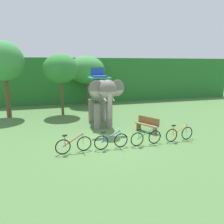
{
  "coord_description": "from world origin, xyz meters",
  "views": [
    {
      "loc": [
        -2.97,
        -10.83,
        4.03
      ],
      "look_at": [
        0.44,
        1.0,
        1.3
      ],
      "focal_mm": 35.1,
      "sensor_mm": 36.0,
      "label": 1
    }
  ],
  "objects_px": {
    "bike_green": "(146,138)",
    "wooden_bench": "(147,124)",
    "bike_orange": "(179,134)",
    "tree_center_right": "(4,62)",
    "elephant": "(101,93)",
    "bike_blue": "(111,141)",
    "tree_far_right": "(61,69)",
    "bike_red": "(74,145)",
    "tree_center_left": "(87,70)"
  },
  "relations": [
    {
      "from": "tree_far_right",
      "to": "bike_green",
      "type": "height_order",
      "value": "tree_far_right"
    },
    {
      "from": "tree_far_right",
      "to": "bike_red",
      "type": "distance_m",
      "value": 8.6
    },
    {
      "from": "tree_center_right",
      "to": "bike_blue",
      "type": "distance_m",
      "value": 10.8
    },
    {
      "from": "tree_center_left",
      "to": "wooden_bench",
      "type": "bearing_deg",
      "value": -78.67
    },
    {
      "from": "tree_center_right",
      "to": "bike_red",
      "type": "distance_m",
      "value": 9.96
    },
    {
      "from": "elephant",
      "to": "bike_orange",
      "type": "height_order",
      "value": "elephant"
    },
    {
      "from": "bike_green",
      "to": "bike_blue",
      "type": "bearing_deg",
      "value": 179.44
    },
    {
      "from": "tree_center_right",
      "to": "elephant",
      "type": "bearing_deg",
      "value": -34.51
    },
    {
      "from": "tree_center_right",
      "to": "tree_far_right",
      "type": "relative_size",
      "value": 1.18
    },
    {
      "from": "tree_center_left",
      "to": "bike_orange",
      "type": "bearing_deg",
      "value": -76.03
    },
    {
      "from": "tree_far_right",
      "to": "elephant",
      "type": "xyz_separation_m",
      "value": [
        2.23,
        -3.95,
        -1.44
      ]
    },
    {
      "from": "bike_orange",
      "to": "tree_far_right",
      "type": "bearing_deg",
      "value": 125.16
    },
    {
      "from": "tree_far_right",
      "to": "bike_blue",
      "type": "relative_size",
      "value": 2.79
    },
    {
      "from": "tree_center_right",
      "to": "bike_green",
      "type": "relative_size",
      "value": 3.31
    },
    {
      "from": "bike_orange",
      "to": "wooden_bench",
      "type": "height_order",
      "value": "bike_orange"
    },
    {
      "from": "tree_center_right",
      "to": "wooden_bench",
      "type": "bearing_deg",
      "value": -36.19
    },
    {
      "from": "bike_blue",
      "to": "bike_green",
      "type": "bearing_deg",
      "value": -0.56
    },
    {
      "from": "bike_red",
      "to": "bike_blue",
      "type": "xyz_separation_m",
      "value": [
        1.79,
        -0.0,
        0.0
      ]
    },
    {
      "from": "elephant",
      "to": "tree_far_right",
      "type": "bearing_deg",
      "value": 119.41
    },
    {
      "from": "tree_center_left",
      "to": "bike_red",
      "type": "height_order",
      "value": "tree_center_left"
    },
    {
      "from": "bike_blue",
      "to": "bike_orange",
      "type": "relative_size",
      "value": 1.0
    },
    {
      "from": "tree_center_right",
      "to": "elephant",
      "type": "relative_size",
      "value": 1.36
    },
    {
      "from": "tree_center_right",
      "to": "bike_red",
      "type": "relative_size",
      "value": 3.33
    },
    {
      "from": "bike_red",
      "to": "bike_blue",
      "type": "distance_m",
      "value": 1.79
    },
    {
      "from": "tree_center_right",
      "to": "bike_orange",
      "type": "distance_m",
      "value": 13.19
    },
    {
      "from": "bike_blue",
      "to": "wooden_bench",
      "type": "bearing_deg",
      "value": 35.13
    },
    {
      "from": "bike_orange",
      "to": "wooden_bench",
      "type": "relative_size",
      "value": 1.13
    },
    {
      "from": "tree_center_left",
      "to": "bike_green",
      "type": "relative_size",
      "value": 2.79
    },
    {
      "from": "bike_green",
      "to": "bike_orange",
      "type": "relative_size",
      "value": 1.0
    },
    {
      "from": "wooden_bench",
      "to": "tree_far_right",
      "type": "bearing_deg",
      "value": 127.68
    },
    {
      "from": "bike_green",
      "to": "bike_orange",
      "type": "distance_m",
      "value": 1.97
    },
    {
      "from": "tree_far_right",
      "to": "wooden_bench",
      "type": "distance_m",
      "value": 8.18
    },
    {
      "from": "bike_orange",
      "to": "elephant",
      "type": "bearing_deg",
      "value": 130.21
    },
    {
      "from": "bike_green",
      "to": "wooden_bench",
      "type": "relative_size",
      "value": 1.13
    },
    {
      "from": "tree_far_right",
      "to": "bike_red",
      "type": "height_order",
      "value": "tree_far_right"
    },
    {
      "from": "bike_blue",
      "to": "wooden_bench",
      "type": "distance_m",
      "value": 3.47
    },
    {
      "from": "bike_blue",
      "to": "tree_center_right",
      "type": "bearing_deg",
      "value": 124.87
    },
    {
      "from": "tree_far_right",
      "to": "tree_center_left",
      "type": "relative_size",
      "value": 1.0
    },
    {
      "from": "bike_orange",
      "to": "tree_center_left",
      "type": "bearing_deg",
      "value": 103.97
    },
    {
      "from": "tree_center_right",
      "to": "bike_orange",
      "type": "xyz_separation_m",
      "value": [
        9.57,
        -8.24,
        -3.79
      ]
    },
    {
      "from": "wooden_bench",
      "to": "bike_orange",
      "type": "bearing_deg",
      "value": -63.69
    },
    {
      "from": "tree_far_right",
      "to": "tree_center_left",
      "type": "height_order",
      "value": "tree_far_right"
    },
    {
      "from": "tree_far_right",
      "to": "bike_green",
      "type": "relative_size",
      "value": 2.79
    },
    {
      "from": "tree_center_left",
      "to": "bike_orange",
      "type": "height_order",
      "value": "tree_center_left"
    },
    {
      "from": "bike_blue",
      "to": "bike_green",
      "type": "height_order",
      "value": "same"
    },
    {
      "from": "tree_center_right",
      "to": "tree_center_left",
      "type": "relative_size",
      "value": 1.19
    },
    {
      "from": "bike_green",
      "to": "wooden_bench",
      "type": "distance_m",
      "value": 2.26
    },
    {
      "from": "bike_orange",
      "to": "bike_green",
      "type": "bearing_deg",
      "value": -177.67
    },
    {
      "from": "wooden_bench",
      "to": "bike_green",
      "type": "bearing_deg",
      "value": -116.77
    },
    {
      "from": "bike_red",
      "to": "wooden_bench",
      "type": "distance_m",
      "value": 5.04
    }
  ]
}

